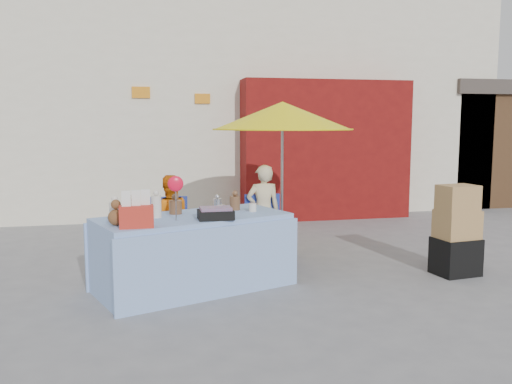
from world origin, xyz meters
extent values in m
plane|color=slate|center=(0.00, 0.00, 0.00)|extent=(80.00, 80.00, 0.00)
cube|color=silver|center=(0.00, 7.00, 2.25)|extent=(12.00, 5.00, 4.50)
cube|color=maroon|center=(2.20, 4.20, 1.30)|extent=(3.20, 0.60, 2.60)
cube|color=#4C331E|center=(6.50, 6.00, 1.20)|extent=(2.60, 3.00, 2.40)
cube|color=#3F3833|center=(6.50, 6.00, 2.55)|extent=(2.80, 3.20, 0.30)
cube|color=orange|center=(-1.20, 4.48, 2.35)|extent=(0.32, 0.04, 0.20)
cube|color=orange|center=(-0.10, 4.48, 2.25)|extent=(0.28, 0.04, 0.18)
cube|color=#86A5D7|center=(-0.72, 0.25, 0.40)|extent=(2.23, 1.56, 0.80)
cube|color=#86A5D7|center=(-0.56, -0.19, 0.38)|extent=(1.97, 0.75, 0.75)
cube|color=#86A5D7|center=(-0.88, 0.70, 0.38)|extent=(1.97, 0.75, 0.75)
cylinder|color=silver|center=(-1.53, 0.13, 0.90)|extent=(0.15, 0.15, 0.19)
cylinder|color=brown|center=(-1.36, 0.30, 0.89)|extent=(0.17, 0.17, 0.17)
cylinder|color=silver|center=(-1.11, 0.23, 0.92)|extent=(0.14, 0.14, 0.24)
cylinder|color=brown|center=(-0.89, 0.42, 0.88)|extent=(0.18, 0.18, 0.15)
cylinder|color=#B2B2B7|center=(-0.40, 0.62, 0.87)|extent=(0.12, 0.12, 0.13)
cylinder|color=brown|center=(-0.20, 0.56, 0.88)|extent=(0.15, 0.15, 0.16)
cylinder|color=silver|center=(-0.40, 0.31, 0.85)|extent=(0.11, 0.11, 0.10)
cylinder|color=silver|center=(-0.03, 0.39, 0.85)|extent=(0.11, 0.11, 0.10)
sphere|color=brown|center=(-1.51, -0.15, 0.88)|extent=(0.16, 0.16, 0.16)
ellipsoid|color=red|center=(-0.92, 0.01, 1.18)|extent=(0.17, 0.11, 0.16)
cube|color=red|center=(-1.31, -0.31, 0.91)|extent=(0.35, 0.25, 0.21)
cube|color=black|center=(-0.51, -0.01, 0.85)|extent=(0.43, 0.37, 0.10)
cube|color=navy|center=(-0.91, 1.30, 0.23)|extent=(0.48, 0.46, 0.45)
cube|color=navy|center=(-0.91, 1.52, 0.65)|extent=(0.48, 0.04, 0.40)
cube|color=navy|center=(0.34, 1.30, 0.23)|extent=(0.48, 0.46, 0.45)
cube|color=navy|center=(0.34, 1.52, 0.65)|extent=(0.48, 0.04, 0.40)
imported|color=#D8630B|center=(-0.91, 1.45, 0.57)|extent=(0.56, 0.43, 1.14)
imported|color=beige|center=(0.34, 1.45, 0.63)|extent=(0.46, 0.30, 1.25)
cylinder|color=gray|center=(0.64, 1.60, 1.00)|extent=(0.04, 0.04, 2.00)
cone|color=yellow|center=(0.64, 1.60, 1.90)|extent=(1.90, 1.90, 0.38)
cylinder|color=yellow|center=(0.64, 1.60, 1.72)|extent=(1.90, 1.90, 0.02)
cube|color=black|center=(2.39, 0.12, 0.22)|extent=(0.53, 0.46, 0.44)
cube|color=tan|center=(2.39, 0.12, 0.61)|extent=(0.50, 0.41, 0.34)
cube|color=tan|center=(2.38, 0.11, 0.93)|extent=(0.46, 0.37, 0.30)
ellipsoid|color=yellow|center=(-0.94, 0.06, 0.14)|extent=(0.68, 0.56, 0.29)
camera|label=1|loc=(-1.29, -5.54, 1.79)|focal=38.00mm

